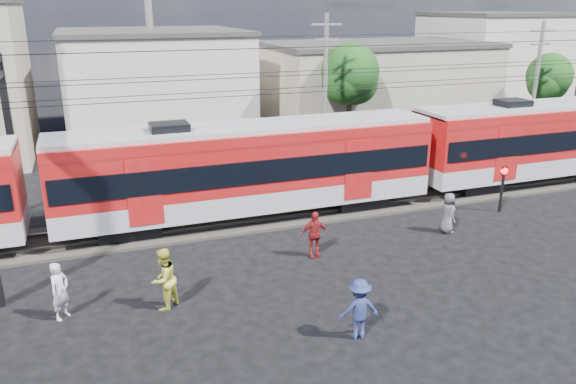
% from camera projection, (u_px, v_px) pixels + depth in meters
% --- Properties ---
extents(ground, '(120.00, 120.00, 0.00)m').
position_uv_depth(ground, '(339.00, 303.00, 17.60)').
color(ground, black).
rests_on(ground, ground).
extents(track_bed, '(70.00, 3.40, 0.12)m').
position_uv_depth(track_bed, '(262.00, 216.00, 24.71)').
color(track_bed, '#2D2823').
rests_on(track_bed, ground).
extents(rail_near, '(70.00, 0.12, 0.12)m').
position_uv_depth(rail_near, '(267.00, 219.00, 24.00)').
color(rail_near, '#59544C').
rests_on(rail_near, track_bed).
extents(rail_far, '(70.00, 0.12, 0.12)m').
position_uv_depth(rail_far, '(257.00, 208.00, 25.34)').
color(rail_far, '#59544C').
rests_on(rail_far, track_bed).
extents(commuter_train, '(50.30, 3.08, 4.17)m').
position_uv_depth(commuter_train, '(253.00, 166.00, 23.84)').
color(commuter_train, black).
rests_on(commuter_train, ground).
extents(catenary, '(70.00, 9.30, 7.52)m').
position_uv_depth(catenary, '(32.00, 114.00, 20.28)').
color(catenary, black).
rests_on(catenary, ground).
extents(building_midwest, '(12.24, 12.24, 7.30)m').
position_uv_depth(building_midwest, '(154.00, 83.00, 39.85)').
color(building_midwest, beige).
rests_on(building_midwest, ground).
extents(building_mideast, '(16.32, 10.20, 6.30)m').
position_uv_depth(building_mideast, '(374.00, 85.00, 42.54)').
color(building_mideast, gray).
rests_on(building_mideast, ground).
extents(building_east, '(10.20, 10.20, 8.30)m').
position_uv_depth(building_east, '(492.00, 61.00, 50.35)').
color(building_east, beige).
rests_on(building_east, ground).
extents(utility_pole_mid, '(1.80, 0.24, 8.50)m').
position_uv_depth(utility_pole_mid, '(325.00, 87.00, 31.48)').
color(utility_pole_mid, slate).
rests_on(utility_pole_mid, ground).
extents(utility_pole_east, '(1.80, 0.24, 8.00)m').
position_uv_depth(utility_pole_east, '(536.00, 82.00, 35.23)').
color(utility_pole_east, slate).
rests_on(utility_pole_east, ground).
extents(tree_near, '(3.82, 3.64, 6.72)m').
position_uv_depth(tree_near, '(352.00, 76.00, 35.23)').
color(tree_near, '#382619').
rests_on(tree_near, ground).
extents(tree_far, '(3.36, 3.12, 5.76)m').
position_uv_depth(tree_far, '(550.00, 78.00, 39.44)').
color(tree_far, '#382619').
rests_on(tree_far, ground).
extents(pedestrian_a, '(0.75, 0.77, 1.78)m').
position_uv_depth(pedestrian_a, '(60.00, 291.00, 16.51)').
color(pedestrian_a, silver).
rests_on(pedestrian_a, ground).
extents(pedestrian_b, '(1.21, 1.18, 1.96)m').
position_uv_depth(pedestrian_b, '(164.00, 279.00, 17.04)').
color(pedestrian_b, '#D2CE41').
rests_on(pedestrian_b, ground).
extents(pedestrian_c, '(1.22, 0.79, 1.79)m').
position_uv_depth(pedestrian_c, '(359.00, 309.00, 15.52)').
color(pedestrian_c, navy).
rests_on(pedestrian_c, ground).
extents(pedestrian_d, '(1.05, 0.47, 1.77)m').
position_uv_depth(pedestrian_d, '(314.00, 234.00, 20.61)').
color(pedestrian_d, maroon).
rests_on(pedestrian_d, ground).
extents(pedestrian_e, '(0.61, 0.87, 1.68)m').
position_uv_depth(pedestrian_e, '(448.00, 213.00, 22.86)').
color(pedestrian_e, '#515056').
rests_on(pedestrian_e, ground).
extents(crossing_signal, '(0.31, 0.31, 2.11)m').
position_uv_depth(crossing_signal, '(503.00, 181.00, 24.96)').
color(crossing_signal, black).
rests_on(crossing_signal, ground).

